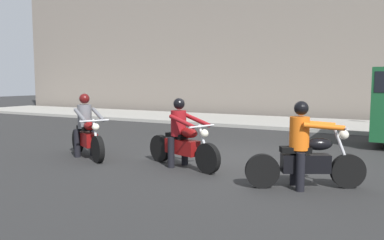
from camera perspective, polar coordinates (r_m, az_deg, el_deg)
The scene contains 6 objects.
ground_plane at distance 9.39m, azimuth 6.22°, elevation -5.75°, with size 80.00×80.00×0.00m, color #282828.
sidewalk_slab at distance 16.99m, azimuth 16.39°, elevation -0.53°, with size 40.00×4.40×0.14m, color #99968E.
building_facade at distance 20.51m, azimuth 18.85°, elevation 14.96°, with size 40.00×1.40×10.49m, color slate.
motorcycle_with_rider_crimson at distance 8.30m, azimuth -1.52°, elevation -2.89°, with size 2.13×0.96×1.52m.
motorcycle_with_rider_orange_stripe at distance 6.97m, azimuth 16.59°, elevation -4.71°, with size 1.93×1.13×1.54m.
motorcycle_with_rider_gray at distance 9.75m, azimuth -15.55°, elevation -1.68°, with size 1.97×1.17×1.58m.
Camera 1 is at (3.43, -8.54, 1.88)m, focal length 35.54 mm.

